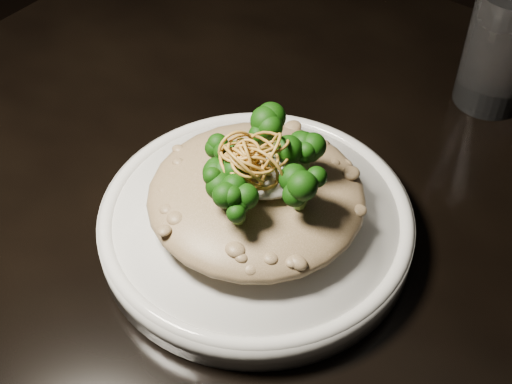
# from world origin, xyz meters

# --- Properties ---
(table) EXTENTS (1.10, 0.80, 0.75)m
(table) POSITION_xyz_m (0.00, 0.00, 0.67)
(table) COLOR black
(table) RESTS_ON ground
(plate) EXTENTS (0.27, 0.27, 0.03)m
(plate) POSITION_xyz_m (-0.09, -0.06, 0.76)
(plate) COLOR silver
(plate) RESTS_ON table
(risotto) EXTENTS (0.18, 0.18, 0.04)m
(risotto) POSITION_xyz_m (-0.09, -0.06, 0.80)
(risotto) COLOR brown
(risotto) RESTS_ON plate
(broccoli) EXTENTS (0.13, 0.13, 0.05)m
(broccoli) POSITION_xyz_m (-0.09, -0.06, 0.84)
(broccoli) COLOR black
(broccoli) RESTS_ON risotto
(cheese) EXTENTS (0.06, 0.06, 0.02)m
(cheese) POSITION_xyz_m (-0.09, -0.05, 0.83)
(cheese) COLOR silver
(cheese) RESTS_ON risotto
(shallots) EXTENTS (0.06, 0.06, 0.04)m
(shallots) POSITION_xyz_m (-0.09, -0.06, 0.85)
(shallots) COLOR #925C1E
(shallots) RESTS_ON cheese
(drinking_glass) EXTENTS (0.09, 0.09, 0.13)m
(drinking_glass) POSITION_xyz_m (-0.02, 0.24, 0.81)
(drinking_glass) COLOR white
(drinking_glass) RESTS_ON table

